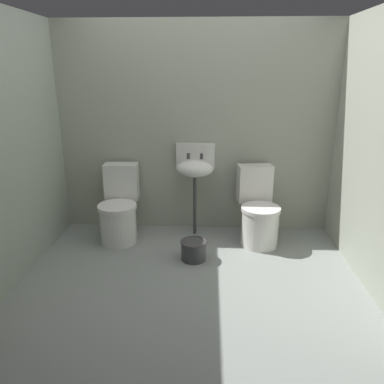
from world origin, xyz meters
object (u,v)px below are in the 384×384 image
(toilet_left, at_px, (119,211))
(toilet_right, at_px, (258,213))
(sink, at_px, (195,167))
(bucket, at_px, (194,250))

(toilet_left, height_order, toilet_right, same)
(sink, distance_m, bucket, 0.90)
(toilet_right, bearing_deg, sink, -23.35)
(toilet_right, bearing_deg, toilet_left, -7.74)
(sink, height_order, bucket, sink)
(toilet_right, xyz_separation_m, sink, (-0.67, 0.19, 0.43))
(sink, bearing_deg, toilet_right, -15.60)
(toilet_right, relative_size, bucket, 3.04)
(toilet_left, distance_m, toilet_right, 1.47)
(toilet_left, height_order, bucket, toilet_left)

